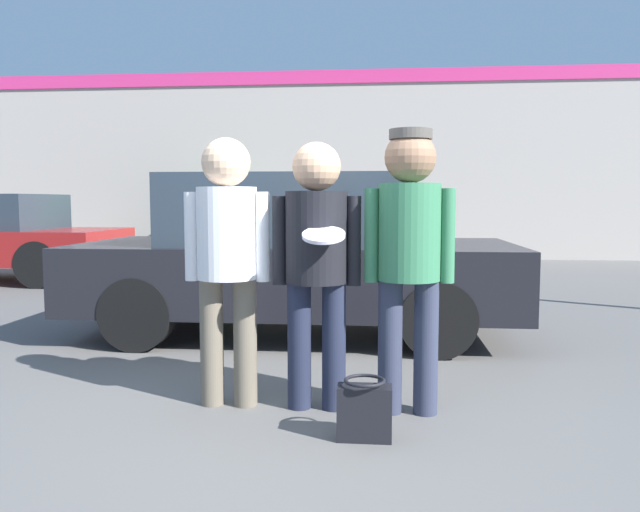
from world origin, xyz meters
name	(u,v)px	position (x,y,z in m)	size (l,w,h in m)	color
ground_plane	(284,416)	(0.00, 0.00, 0.00)	(56.00, 56.00, 0.00)	#5B5956
storefront_building	(356,164)	(0.00, 10.69, 2.16)	(24.00, 0.22, 4.25)	#B2A89E
person_left	(227,246)	(-0.39, 0.18, 1.03)	(0.55, 0.38, 1.71)	#665B4C
person_middle_with_frisbee	(317,250)	(0.18, 0.17, 1.01)	(0.56, 0.58, 1.68)	#1E2338
person_right	(409,243)	(0.76, 0.14, 1.06)	(0.55, 0.38, 1.74)	#2D3347
parked_car_near	(295,256)	(-0.27, 2.41, 0.78)	(4.21, 1.96, 1.57)	black
shrub	(196,225)	(-3.47, 9.71, 0.79)	(1.58, 1.58, 1.58)	#387A3D
handbag	(364,410)	(0.50, -0.33, 0.17)	(0.30, 0.23, 0.34)	black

